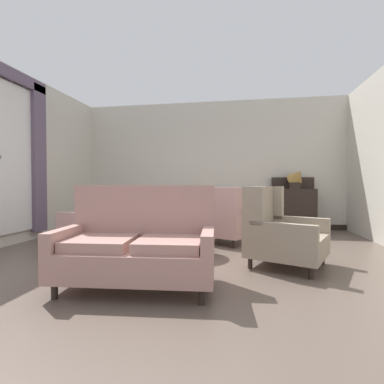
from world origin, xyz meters
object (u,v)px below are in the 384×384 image
at_px(settee, 138,246).
at_px(armchair_near_sideboard, 102,225).
at_px(armchair_far_left, 280,233).
at_px(sideboard, 294,207).
at_px(porcelain_vase, 189,215).
at_px(gramophone, 297,177).
at_px(armchair_back_corner, 223,219).
at_px(coffee_table, 186,231).
at_px(armchair_beside_settee, 144,217).
at_px(side_table, 270,219).

distance_m(settee, armchair_near_sideboard, 1.77).
relative_size(armchair_far_left, sideboard, 0.95).
height_order(porcelain_vase, armchair_near_sideboard, armchair_near_sideboard).
relative_size(settee, sideboard, 1.33).
relative_size(armchair_far_left, gramophone, 2.12).
bearing_deg(settee, sideboard, 56.59).
xyz_separation_m(settee, armchair_back_corner, (0.71, 2.32, 0.01)).
xyz_separation_m(armchair_near_sideboard, sideboard, (3.29, 2.62, 0.13)).
bearing_deg(gramophone, coffee_table, -128.20).
bearing_deg(settee, coffee_table, 75.60).
bearing_deg(coffee_table, armchair_far_left, -14.33).
distance_m(coffee_table, armchair_beside_settee, 1.40).
bearing_deg(sideboard, side_table, -115.37).
height_order(coffee_table, armchair_back_corner, armchair_back_corner).
relative_size(coffee_table, gramophone, 1.43).
height_order(coffee_table, armchair_near_sideboard, armchair_near_sideboard).
bearing_deg(armchair_near_sideboard, settee, 32.98).
xyz_separation_m(porcelain_vase, gramophone, (1.96, 2.56, 0.60)).
bearing_deg(sideboard, armchair_far_left, -102.73).
height_order(porcelain_vase, settee, settee).
xyz_separation_m(porcelain_vase, settee, (-0.28, -1.35, -0.18)).
bearing_deg(coffee_table, porcelain_vase, -13.52).
xyz_separation_m(coffee_table, gramophone, (2.01, 2.55, 0.84)).
height_order(settee, sideboard, sideboard).
bearing_deg(side_table, armchair_beside_settee, -172.35).
distance_m(coffee_table, armchair_near_sideboard, 1.33).
xyz_separation_m(coffee_table, armchair_back_corner, (0.48, 0.96, 0.07)).
bearing_deg(gramophone, side_table, -118.73).
distance_m(armchair_near_sideboard, armchair_beside_settee, 1.03).
distance_m(armchair_near_sideboard, side_table, 2.95).
relative_size(coffee_table, armchair_near_sideboard, 0.80).
bearing_deg(armchair_back_corner, armchair_beside_settee, 25.50).
distance_m(armchair_near_sideboard, sideboard, 4.21).
bearing_deg(coffee_table, armchair_beside_settee, 135.00).
xyz_separation_m(armchair_back_corner, armchair_far_left, (0.81, -1.29, 0.00)).
bearing_deg(armchair_back_corner, gramophone, -107.03).
xyz_separation_m(settee, gramophone, (2.24, 3.91, 0.78)).
distance_m(coffee_table, porcelain_vase, 0.25).
bearing_deg(coffee_table, settee, -99.64).
distance_m(coffee_table, armchair_far_left, 1.33).
height_order(porcelain_vase, side_table, porcelain_vase).
bearing_deg(side_table, settee, -120.23).
bearing_deg(sideboard, coffee_table, -126.55).
xyz_separation_m(armchair_near_sideboard, armchair_far_left, (2.62, -0.34, 0.01)).
relative_size(side_table, gramophone, 1.26).
height_order(settee, side_table, settee).
xyz_separation_m(settee, sideboard, (2.19, 4.00, 0.12)).
distance_m(armchair_far_left, gramophone, 3.06).
bearing_deg(side_table, armchair_far_left, -91.26).
bearing_deg(side_table, gramophone, 61.27).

